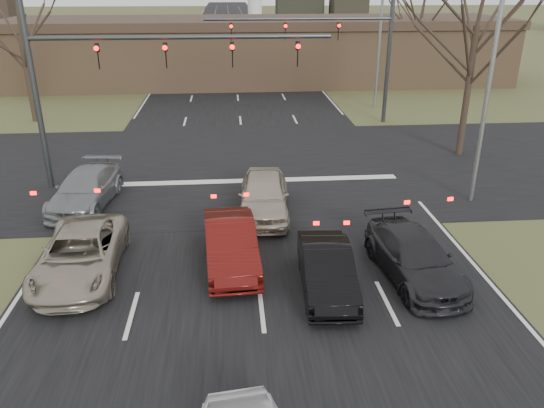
{
  "coord_description": "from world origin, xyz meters",
  "views": [
    {
      "loc": [
        -0.72,
        -9.19,
        8.34
      ],
      "look_at": [
        0.51,
        5.64,
        2.0
      ],
      "focal_mm": 35.0,
      "sensor_mm": 36.0,
      "label": 1
    }
  ],
  "objects_px": {
    "car_charcoal_sedan": "(414,257)",
    "mast_arm_far": "(343,40)",
    "car_black_hatch": "(327,270)",
    "streetlight_right_near": "(488,60)",
    "building": "(258,50)",
    "car_silver_suv": "(81,254)",
    "streetlight_right_far": "(378,24)",
    "car_grey_ahead": "(86,189)",
    "car_red_ahead": "(231,244)",
    "mast_arm_near": "(115,67)",
    "car_silver_ahead": "(264,195)"
  },
  "relations": [
    {
      "from": "car_silver_suv",
      "to": "car_black_hatch",
      "type": "relative_size",
      "value": 1.24
    },
    {
      "from": "car_black_hatch",
      "to": "car_charcoal_sedan",
      "type": "relative_size",
      "value": 0.87
    },
    {
      "from": "car_silver_suv",
      "to": "car_grey_ahead",
      "type": "height_order",
      "value": "car_silver_suv"
    },
    {
      "from": "building",
      "to": "car_red_ahead",
      "type": "relative_size",
      "value": 9.58
    },
    {
      "from": "mast_arm_far",
      "to": "car_charcoal_sedan",
      "type": "relative_size",
      "value": 2.4
    },
    {
      "from": "car_black_hatch",
      "to": "mast_arm_near",
      "type": "bearing_deg",
      "value": 130.96
    },
    {
      "from": "car_charcoal_sedan",
      "to": "car_red_ahead",
      "type": "bearing_deg",
      "value": 161.6
    },
    {
      "from": "streetlight_right_far",
      "to": "streetlight_right_near",
      "type": "bearing_deg",
      "value": -91.68
    },
    {
      "from": "streetlight_right_near",
      "to": "car_grey_ahead",
      "type": "bearing_deg",
      "value": 176.95
    },
    {
      "from": "building",
      "to": "car_grey_ahead",
      "type": "height_order",
      "value": "building"
    },
    {
      "from": "mast_arm_far",
      "to": "car_grey_ahead",
      "type": "xyz_separation_m",
      "value": [
        -12.64,
        -12.19,
        -4.32
      ]
    },
    {
      "from": "building",
      "to": "car_silver_suv",
      "type": "height_order",
      "value": "building"
    },
    {
      "from": "car_silver_suv",
      "to": "car_black_hatch",
      "type": "height_order",
      "value": "car_silver_suv"
    },
    {
      "from": "car_red_ahead",
      "to": "car_black_hatch",
      "type": "bearing_deg",
      "value": -35.42
    },
    {
      "from": "streetlight_right_far",
      "to": "car_black_hatch",
      "type": "bearing_deg",
      "value": -107.7
    },
    {
      "from": "mast_arm_far",
      "to": "streetlight_right_near",
      "type": "relative_size",
      "value": 1.11
    },
    {
      "from": "building",
      "to": "mast_arm_far",
      "type": "xyz_separation_m",
      "value": [
        4.18,
        -15.0,
        2.35
      ]
    },
    {
      "from": "car_charcoal_sedan",
      "to": "car_red_ahead",
      "type": "relative_size",
      "value": 1.05
    },
    {
      "from": "mast_arm_near",
      "to": "car_charcoal_sedan",
      "type": "bearing_deg",
      "value": -41.14
    },
    {
      "from": "streetlight_right_far",
      "to": "building",
      "type": "bearing_deg",
      "value": 123.65
    },
    {
      "from": "mast_arm_near",
      "to": "streetlight_right_near",
      "type": "relative_size",
      "value": 1.21
    },
    {
      "from": "car_grey_ahead",
      "to": "mast_arm_far",
      "type": "bearing_deg",
      "value": 50.66
    },
    {
      "from": "mast_arm_near",
      "to": "car_grey_ahead",
      "type": "distance_m",
      "value": 5.04
    },
    {
      "from": "car_grey_ahead",
      "to": "building",
      "type": "bearing_deg",
      "value": 79.43
    },
    {
      "from": "streetlight_right_near",
      "to": "car_silver_suv",
      "type": "relative_size",
      "value": 1.99
    },
    {
      "from": "streetlight_right_near",
      "to": "mast_arm_near",
      "type": "bearing_deg",
      "value": 167.95
    },
    {
      "from": "car_black_hatch",
      "to": "car_silver_ahead",
      "type": "height_order",
      "value": "car_silver_ahead"
    },
    {
      "from": "streetlight_right_near",
      "to": "car_charcoal_sedan",
      "type": "relative_size",
      "value": 2.16
    },
    {
      "from": "streetlight_right_near",
      "to": "car_grey_ahead",
      "type": "distance_m",
      "value": 16.06
    },
    {
      "from": "car_grey_ahead",
      "to": "car_silver_ahead",
      "type": "xyz_separation_m",
      "value": [
        6.95,
        -1.46,
        0.09
      ]
    },
    {
      "from": "car_grey_ahead",
      "to": "car_silver_ahead",
      "type": "relative_size",
      "value": 1.03
    },
    {
      "from": "car_red_ahead",
      "to": "car_silver_ahead",
      "type": "height_order",
      "value": "car_silver_ahead"
    },
    {
      "from": "car_silver_suv",
      "to": "car_charcoal_sedan",
      "type": "height_order",
      "value": "car_silver_suv"
    },
    {
      "from": "car_grey_ahead",
      "to": "car_silver_suv",
      "type": "bearing_deg",
      "value": -71.57
    },
    {
      "from": "building",
      "to": "mast_arm_far",
      "type": "relative_size",
      "value": 3.81
    },
    {
      "from": "streetlight_right_far",
      "to": "car_charcoal_sedan",
      "type": "bearing_deg",
      "value": -101.6
    },
    {
      "from": "building",
      "to": "car_charcoal_sedan",
      "type": "height_order",
      "value": "building"
    },
    {
      "from": "streetlight_right_near",
      "to": "car_silver_ahead",
      "type": "bearing_deg",
      "value": -175.55
    },
    {
      "from": "car_charcoal_sedan",
      "to": "mast_arm_far",
      "type": "bearing_deg",
      "value": 79.35
    },
    {
      "from": "streetlight_right_far",
      "to": "car_grey_ahead",
      "type": "distance_m",
      "value": 23.13
    },
    {
      "from": "car_red_ahead",
      "to": "mast_arm_near",
      "type": "bearing_deg",
      "value": 117.27
    },
    {
      "from": "car_charcoal_sedan",
      "to": "streetlight_right_near",
      "type": "bearing_deg",
      "value": 47.68
    },
    {
      "from": "building",
      "to": "car_silver_suv",
      "type": "relative_size",
      "value": 8.45
    },
    {
      "from": "mast_arm_far",
      "to": "car_grey_ahead",
      "type": "height_order",
      "value": "mast_arm_far"
    },
    {
      "from": "car_black_hatch",
      "to": "car_silver_ahead",
      "type": "bearing_deg",
      "value": 107.52
    },
    {
      "from": "car_grey_ahead",
      "to": "car_red_ahead",
      "type": "xyz_separation_m",
      "value": [
        5.66,
        -5.26,
        0.03
      ]
    },
    {
      "from": "streetlight_right_near",
      "to": "car_black_hatch",
      "type": "height_order",
      "value": "streetlight_right_near"
    },
    {
      "from": "mast_arm_near",
      "to": "streetlight_right_far",
      "type": "xyz_separation_m",
      "value": [
        14.55,
        14.0,
        0.51
      ]
    },
    {
      "from": "streetlight_right_near",
      "to": "car_silver_ahead",
      "type": "relative_size",
      "value": 2.16
    },
    {
      "from": "car_black_hatch",
      "to": "car_grey_ahead",
      "type": "xyz_separation_m",
      "value": [
        -8.39,
        6.96,
        0.03
      ]
    }
  ]
}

